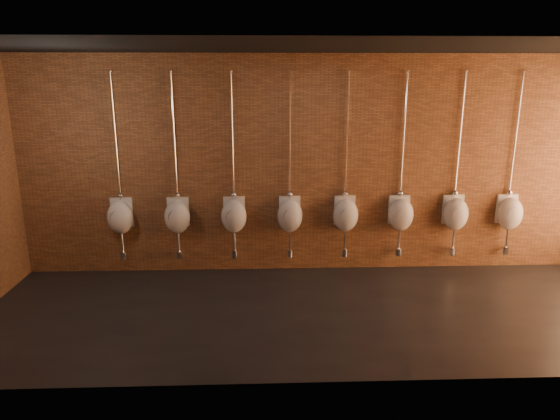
{
  "coord_description": "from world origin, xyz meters",
  "views": [
    {
      "loc": [
        -0.73,
        -5.74,
        2.88
      ],
      "look_at": [
        -0.47,
        0.9,
        1.1
      ],
      "focal_mm": 32.0,
      "sensor_mm": 36.0,
      "label": 1
    }
  ],
  "objects_px": {
    "urinal_1": "(177,216)",
    "urinal_5": "(401,213)",
    "urinal_3": "(290,215)",
    "urinal_0": "(120,216)",
    "urinal_2": "(234,215)",
    "urinal_6": "(455,213)",
    "urinal_7": "(510,212)",
    "urinal_4": "(346,214)"
  },
  "relations": [
    {
      "from": "urinal_1",
      "to": "urinal_5",
      "type": "xyz_separation_m",
      "value": [
        3.32,
        0.0,
        0.0
      ]
    },
    {
      "from": "urinal_3",
      "to": "urinal_5",
      "type": "bearing_deg",
      "value": 0.0
    },
    {
      "from": "urinal_0",
      "to": "urinal_2",
      "type": "relative_size",
      "value": 1.0
    },
    {
      "from": "urinal_2",
      "to": "urinal_3",
      "type": "height_order",
      "value": "same"
    },
    {
      "from": "urinal_6",
      "to": "urinal_7",
      "type": "bearing_deg",
      "value": 0.0
    },
    {
      "from": "urinal_4",
      "to": "urinal_5",
      "type": "relative_size",
      "value": 1.0
    },
    {
      "from": "urinal_3",
      "to": "urinal_4",
      "type": "relative_size",
      "value": 1.0
    },
    {
      "from": "urinal_3",
      "to": "urinal_7",
      "type": "height_order",
      "value": "same"
    },
    {
      "from": "urinal_6",
      "to": "urinal_7",
      "type": "distance_m",
      "value": 0.83
    },
    {
      "from": "urinal_0",
      "to": "urinal_2",
      "type": "xyz_separation_m",
      "value": [
        1.66,
        0.0,
        0.0
      ]
    },
    {
      "from": "urinal_0",
      "to": "urinal_1",
      "type": "distance_m",
      "value": 0.83
    },
    {
      "from": "urinal_3",
      "to": "urinal_5",
      "type": "xyz_separation_m",
      "value": [
        1.66,
        0.0,
        0.0
      ]
    },
    {
      "from": "urinal_3",
      "to": "urinal_7",
      "type": "relative_size",
      "value": 1.0
    },
    {
      "from": "urinal_3",
      "to": "urinal_4",
      "type": "bearing_deg",
      "value": 0.0
    },
    {
      "from": "urinal_3",
      "to": "urinal_5",
      "type": "height_order",
      "value": "same"
    },
    {
      "from": "urinal_3",
      "to": "urinal_1",
      "type": "bearing_deg",
      "value": 180.0
    },
    {
      "from": "urinal_0",
      "to": "urinal_7",
      "type": "distance_m",
      "value": 5.81
    },
    {
      "from": "urinal_7",
      "to": "urinal_2",
      "type": "bearing_deg",
      "value": 180.0
    },
    {
      "from": "urinal_2",
      "to": "urinal_7",
      "type": "relative_size",
      "value": 1.0
    },
    {
      "from": "urinal_0",
      "to": "urinal_7",
      "type": "xyz_separation_m",
      "value": [
        5.81,
        0.0,
        0.0
      ]
    },
    {
      "from": "urinal_2",
      "to": "urinal_3",
      "type": "xyz_separation_m",
      "value": [
        0.83,
        0.0,
        0.0
      ]
    },
    {
      "from": "urinal_4",
      "to": "urinal_2",
      "type": "bearing_deg",
      "value": 180.0
    },
    {
      "from": "urinal_0",
      "to": "urinal_2",
      "type": "bearing_deg",
      "value": 0.0
    },
    {
      "from": "urinal_3",
      "to": "urinal_5",
      "type": "relative_size",
      "value": 1.0
    },
    {
      "from": "urinal_2",
      "to": "urinal_3",
      "type": "relative_size",
      "value": 1.0
    },
    {
      "from": "urinal_3",
      "to": "urinal_7",
      "type": "bearing_deg",
      "value": 0.0
    },
    {
      "from": "urinal_7",
      "to": "urinal_3",
      "type": "bearing_deg",
      "value": 180.0
    },
    {
      "from": "urinal_4",
      "to": "urinal_7",
      "type": "height_order",
      "value": "same"
    },
    {
      "from": "urinal_0",
      "to": "urinal_4",
      "type": "height_order",
      "value": "same"
    },
    {
      "from": "urinal_6",
      "to": "urinal_7",
      "type": "height_order",
      "value": "same"
    },
    {
      "from": "urinal_0",
      "to": "urinal_6",
      "type": "bearing_deg",
      "value": 0.0
    },
    {
      "from": "urinal_4",
      "to": "urinal_7",
      "type": "distance_m",
      "value": 2.49
    },
    {
      "from": "urinal_2",
      "to": "urinal_5",
      "type": "height_order",
      "value": "same"
    },
    {
      "from": "urinal_5",
      "to": "urinal_6",
      "type": "distance_m",
      "value": 0.83
    },
    {
      "from": "urinal_1",
      "to": "urinal_5",
      "type": "height_order",
      "value": "same"
    },
    {
      "from": "urinal_5",
      "to": "urinal_6",
      "type": "xyz_separation_m",
      "value": [
        0.83,
        0.0,
        0.0
      ]
    },
    {
      "from": "urinal_0",
      "to": "urinal_7",
      "type": "relative_size",
      "value": 1.0
    },
    {
      "from": "urinal_0",
      "to": "urinal_3",
      "type": "relative_size",
      "value": 1.0
    },
    {
      "from": "urinal_0",
      "to": "urinal_3",
      "type": "bearing_deg",
      "value": 0.0
    },
    {
      "from": "urinal_2",
      "to": "urinal_4",
      "type": "relative_size",
      "value": 1.0
    },
    {
      "from": "urinal_6",
      "to": "urinal_7",
      "type": "relative_size",
      "value": 1.0
    },
    {
      "from": "urinal_2",
      "to": "urinal_6",
      "type": "distance_m",
      "value": 3.32
    }
  ]
}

